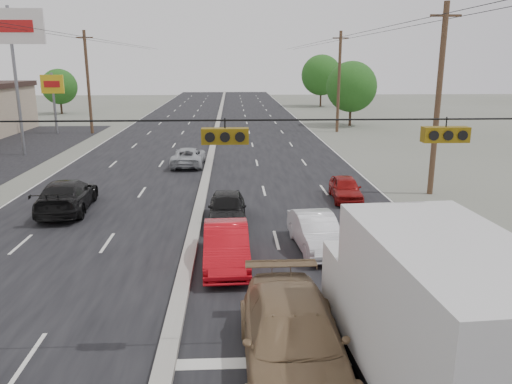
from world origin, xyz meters
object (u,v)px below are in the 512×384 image
pole_sign_billboard (11,36)px  tree_right_far (321,75)px  utility_pole_left_c (88,82)px  tree_left_far (59,87)px  queue_car_d (386,251)px  utility_pole_right_c (339,81)px  tan_sedan (293,340)px  oncoming_far (188,157)px  queue_car_a (227,208)px  red_sedan (226,246)px  queue_car_e (346,189)px  box_truck (430,319)px  oncoming_near (67,196)px  utility_pole_right_b (438,100)px  pole_sign_far (53,89)px  queue_car_b (316,232)px  tree_right_mid (351,87)px

pole_sign_billboard → tree_right_far: pole_sign_billboard is taller
utility_pole_left_c → tree_left_far: (-9.50, 20.00, -1.39)m
pole_sign_billboard → queue_car_d: (21.50, -22.96, -8.22)m
utility_pole_right_c → tan_sedan: bearing=-103.1°
tree_left_far → oncoming_far: (20.60, -36.74, -3.08)m
pole_sign_billboard → queue_car_a: bearing=-48.0°
utility_pole_left_c → red_sedan: size_ratio=2.24×
red_sedan → oncoming_far: size_ratio=0.97×
tree_left_far → tree_right_far: 39.31m
queue_car_a → queue_car_e: (6.15, 3.60, -0.09)m
tree_right_far → queue_car_e: (-8.45, -56.08, -4.34)m
red_sedan → queue_car_a: 4.80m
queue_car_e → queue_car_d: bearing=-90.3°
box_truck → oncoming_near: bearing=125.5°
utility_pole_left_c → utility_pole_right_b: 35.36m
tree_right_far → oncoming_far: 50.06m
tan_sedan → queue_car_d: tan_sedan is taller
queue_car_d → queue_car_e: queue_car_d is taller
utility_pole_right_c → queue_car_d: size_ratio=2.24×
pole_sign_far → pole_sign_billboard: bearing=-82.9°
tan_sedan → queue_car_b: tan_sedan is taller
tree_left_far → tree_right_far: bearing=14.7°
tree_right_far → queue_car_d: 65.72m
box_truck → oncoming_near: 18.98m
pole_sign_billboard → red_sedan: size_ratio=2.47×
tan_sedan → utility_pole_right_c: bearing=76.4°
tree_left_far → tree_right_mid: tree_right_mid is taller
red_sedan → tan_sedan: bearing=-77.6°
utility_pole_right_c → tree_right_mid: (2.50, 5.00, -0.77)m
pole_sign_far → box_truck: 47.38m
tree_right_far → tree_right_mid: bearing=-92.3°
red_sedan → oncoming_near: size_ratio=0.83×
queue_car_a → pole_sign_billboard: bearing=131.7°
tree_left_far → tree_right_mid: bearing=-22.1°
tree_right_far → utility_pole_right_b: bearing=-93.6°
queue_car_b → oncoming_far: 17.44m
pole_sign_billboard → queue_car_d: pole_sign_billboard is taller
box_truck → queue_car_e: bearing=79.4°
red_sedan → queue_car_a: size_ratio=1.08×
tree_right_far → box_truck: bearing=-98.2°
utility_pole_left_c → box_truck: 45.93m
box_truck → queue_car_d: (1.36, 7.12, -1.33)m
tree_left_far → queue_car_e: bearing=-57.3°
pole_sign_billboard → utility_pole_right_c: bearing=24.0°
pole_sign_far → utility_pole_left_c: bearing=0.0°
pole_sign_far → oncoming_far: (14.60, -16.74, -3.77)m
utility_pole_left_c → queue_car_b: size_ratio=2.40×
queue_car_a → oncoming_far: size_ratio=0.90×
utility_pole_left_c → utility_pole_right_b: bearing=-45.0°
pole_sign_billboard → queue_car_b: (19.33, -21.04, -8.18)m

